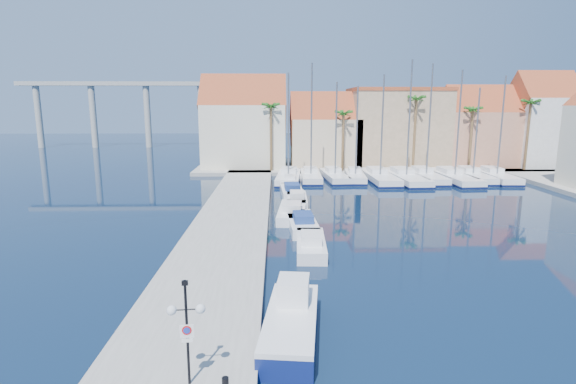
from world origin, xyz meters
The scene contains 33 objects.
ground centered at (0.00, 0.00, 0.00)m, with size 260.00×260.00×0.00m, color black.
quay_west centered at (-9.00, 13.50, 0.25)m, with size 6.00×77.00×0.50m, color gray.
shore_north centered at (10.00, 48.00, 0.25)m, with size 54.00×16.00×0.50m, color gray.
lamp_post centered at (-8.26, -6.73, 2.92)m, with size 1.25×0.41×3.68m.
fishing_boat centered at (-4.70, -2.85, 0.73)m, with size 2.79×6.46×2.19m.
motorboat_west_0 centered at (-3.01, 8.35, 0.51)m, with size 2.15×5.95×1.40m.
motorboat_west_1 centered at (-3.27, 13.84, 0.51)m, with size 2.39×6.56×1.40m.
motorboat_west_2 centered at (-3.94, 17.57, 0.51)m, with size 2.89×7.29×1.40m.
motorboat_west_3 centered at (-3.31, 22.56, 0.51)m, with size 2.06×6.04×1.40m.
motorboat_west_4 centered at (-3.65, 26.97, 0.51)m, with size 2.50×6.93×1.40m.
motorboat_west_5 centered at (-3.62, 32.68, 0.51)m, with size 2.34×5.99×1.40m.
motorboat_west_6 centered at (-3.19, 38.44, 0.51)m, with size 2.27×5.93×1.40m.
sailboat_0 centered at (-3.73, 35.98, 0.59)m, with size 3.65×10.85×13.38m.
sailboat_1 centered at (-0.89, 36.44, 0.63)m, with size 2.64×9.38×14.59m.
sailboat_2 centered at (2.15, 36.45, 0.60)m, with size 3.17×9.38×12.34m.
sailboat_3 centered at (4.78, 36.09, 0.61)m, with size 2.89×8.51×11.85m.
sailboat_4 centered at (7.76, 35.74, 0.57)m, with size 3.34×11.40×13.18m.
sailboat_5 centered at (10.98, 35.46, 0.59)m, with size 3.83×12.05×14.91m.
sailboat_6 centered at (13.78, 36.16, 0.60)m, with size 3.09×10.60×14.52m.
sailboat_7 centered at (17.12, 35.41, 0.58)m, with size 3.69×11.85×13.73m.
sailboat_8 centered at (19.88, 36.25, 0.57)m, with size 2.90×10.23×11.67m.
sailboat_9 centered at (22.84, 35.94, 0.59)m, with size 3.20×10.43×13.10m.
building_0 centered at (-10.00, 47.00, 6.52)m, with size 12.30×9.00×13.50m.
building_1 centered at (2.00, 47.00, 5.30)m, with size 10.30×8.00×11.00m.
building_2 centered at (13.00, 48.00, 6.26)m, with size 14.20×10.20×11.50m.
building_3 centered at (25.00, 47.00, 5.86)m, with size 10.30×8.00×12.00m.
building_4 centered at (34.00, 46.00, 6.97)m, with size 8.30×8.00×14.00m.
palm_0 centered at (-6.00, 42.00, 9.08)m, with size 2.60×2.60×10.15m.
palm_1 centered at (4.00, 42.00, 8.14)m, with size 2.60×2.60×9.15m.
palm_2 centered at (14.00, 42.00, 10.02)m, with size 2.60×2.60×11.15m.
palm_3 centered at (22.00, 42.00, 8.61)m, with size 2.60×2.60×9.65m.
palm_4 centered at (30.00, 42.00, 9.55)m, with size 2.60×2.60×10.65m.
viaduct centered at (-39.07, 82.00, 10.25)m, with size 48.00×2.20×14.45m.
Camera 1 is at (-5.31, -20.35, 9.75)m, focal length 28.00 mm.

